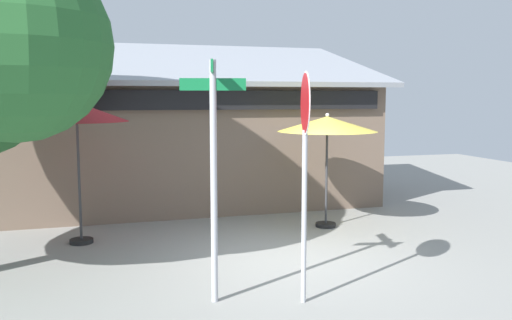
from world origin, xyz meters
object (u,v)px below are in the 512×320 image
object	(u,v)px
stop_sign	(305,141)
patio_umbrella_crimson_left	(77,114)
street_sign_post	(214,157)
patio_umbrella_mustard_center	(327,125)

from	to	relation	value
stop_sign	patio_umbrella_crimson_left	world-z (taller)	stop_sign
street_sign_post	patio_umbrella_mustard_center	xyz separation A→B (m)	(3.19, 3.50, 0.21)
stop_sign	patio_umbrella_crimson_left	xyz separation A→B (m)	(-2.99, 3.98, 0.27)
stop_sign	patio_umbrella_crimson_left	distance (m)	4.98
patio_umbrella_crimson_left	stop_sign	bearing A→B (deg)	-53.10
stop_sign	patio_umbrella_mustard_center	size ratio (longest dim) A/B	1.27
patio_umbrella_mustard_center	patio_umbrella_crimson_left	bearing A→B (deg)	178.70
street_sign_post	patio_umbrella_crimson_left	distance (m)	4.08
patio_umbrella_crimson_left	patio_umbrella_mustard_center	world-z (taller)	patio_umbrella_crimson_left
street_sign_post	patio_umbrella_crimson_left	xyz separation A→B (m)	(-1.84, 3.61, 0.49)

